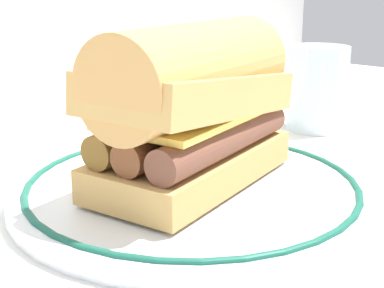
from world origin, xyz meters
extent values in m
plane|color=silver|center=(0.00, 0.00, 0.00)|extent=(1.50, 1.50, 0.00)
cylinder|color=white|center=(0.01, 0.03, 0.01)|extent=(0.29, 0.29, 0.01)
torus|color=#195947|center=(0.01, 0.03, 0.01)|extent=(0.27, 0.27, 0.01)
cube|color=tan|center=(0.01, 0.03, 0.03)|extent=(0.19, 0.12, 0.03)
cylinder|color=brown|center=(0.01, 0.00, 0.05)|extent=(0.17, 0.05, 0.03)
cylinder|color=brown|center=(0.01, 0.03, 0.05)|extent=(0.17, 0.05, 0.03)
cylinder|color=brown|center=(0.01, 0.06, 0.05)|extent=(0.17, 0.05, 0.03)
cube|color=#EFC64C|center=(0.01, 0.03, 0.07)|extent=(0.16, 0.11, 0.01)
cube|color=tan|center=(0.01, 0.03, 0.09)|extent=(0.19, 0.12, 0.05)
cylinder|color=tan|center=(0.01, 0.03, 0.10)|extent=(0.19, 0.10, 0.07)
cylinder|color=silver|center=(0.26, 0.07, 0.05)|extent=(0.07, 0.07, 0.10)
cylinder|color=gold|center=(0.26, 0.07, 0.02)|extent=(0.06, 0.06, 0.04)
camera|label=1|loc=(-0.30, -0.26, 0.17)|focal=52.13mm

